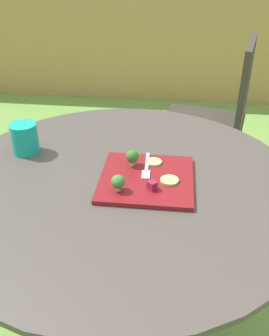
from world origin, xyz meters
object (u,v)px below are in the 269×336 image
Objects in this scene: patio_chair at (220,111)px; salad_plate at (147,179)px; drinking_glass at (25,140)px; fork at (146,168)px.

patio_chair is 1.05m from salad_plate.
drinking_glass is (-0.72, -0.85, 0.22)m from patio_chair.
patio_chair reaches higher than drinking_glass.
salad_plate is at bearing -17.43° from drinking_glass.
drinking_glass reaches higher than salad_plate.
fork is at bearing -108.42° from patio_chair.
patio_chair is 3.31× the size of salad_plate.
salad_plate is 2.68× the size of drinking_glass.
patio_chair is at bearing 71.58° from fork.
salad_plate is 0.44m from drinking_glass.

